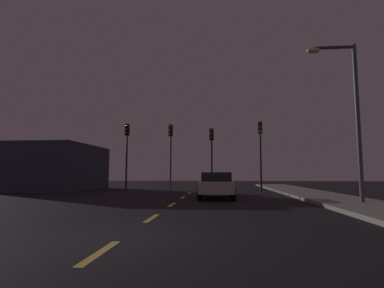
{
  "coord_description": "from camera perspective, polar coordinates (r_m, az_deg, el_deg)",
  "views": [
    {
      "loc": [
        1.98,
        -6.11,
        1.31
      ],
      "look_at": [
        0.25,
        13.04,
        3.23
      ],
      "focal_mm": 27.66,
      "sensor_mm": 36.0,
      "label": 1
    }
  ],
  "objects": [
    {
      "name": "traffic_signal_center_left",
      "position": [
        22.84,
        -4.15,
        -0.04
      ],
      "size": [
        0.32,
        0.38,
        5.09
      ],
      "color": "#4C4C51",
      "rests_on": "ground_plane"
    },
    {
      "name": "sidewalk_curb_right",
      "position": [
        14.27,
        28.37,
        -9.99
      ],
      "size": [
        3.0,
        40.0,
        0.15
      ],
      "primitive_type": "cube",
      "color": "gray",
      "rests_on": "ground_plane"
    },
    {
      "name": "lane_stripe_third",
      "position": [
        12.73,
        -3.88,
        -11.58
      ],
      "size": [
        0.16,
        1.6,
        0.01
      ],
      "primitive_type": "cube",
      "color": "#EACC4C",
      "rests_on": "ground_plane"
    },
    {
      "name": "storefront_left",
      "position": [
        25.98,
        -24.84,
        -4.15
      ],
      "size": [
        5.97,
        7.46,
        3.55
      ],
      "primitive_type": "cube",
      "color": "#333847",
      "rests_on": "ground_plane"
    },
    {
      "name": "lane_stripe_fifth",
      "position": [
        20.25,
        -0.46,
        -9.4
      ],
      "size": [
        0.16,
        1.6,
        0.01
      ],
      "primitive_type": "cube",
      "color": "#EACC4C",
      "rests_on": "ground_plane"
    },
    {
      "name": "street_lamp_right",
      "position": [
        14.18,
        27.99,
        6.52
      ],
      "size": [
        2.06,
        0.36,
        6.82
      ],
      "color": "#4C4C51",
      "rests_on": "ground_plane"
    },
    {
      "name": "traffic_signal_far_right",
      "position": [
        22.77,
        13.04,
        0.3
      ],
      "size": [
        0.32,
        0.38,
        5.21
      ],
      "color": "black",
      "rests_on": "ground_plane"
    },
    {
      "name": "lane_stripe_fourth",
      "position": [
        16.48,
        -1.77,
        -10.24
      ],
      "size": [
        0.16,
        1.6,
        0.01
      ],
      "primitive_type": "cube",
      "color": "#EACC4C",
      "rests_on": "ground_plane"
    },
    {
      "name": "lane_stripe_second",
      "position": [
        9.02,
        -7.79,
        -13.98
      ],
      "size": [
        0.16,
        1.6,
        0.01
      ],
      "primitive_type": "cube",
      "color": "#EACC4C",
      "rests_on": "ground_plane"
    },
    {
      "name": "ground_plane",
      "position": [
        13.32,
        -3.47,
        -11.34
      ],
      "size": [
        80.0,
        80.0,
        0.0
      ],
      "primitive_type": "plane",
      "color": "black"
    },
    {
      "name": "car_stopped_ahead",
      "position": [
        15.96,
        4.77,
        -7.83
      ],
      "size": [
        1.82,
        4.04,
        1.37
      ],
      "color": "beige",
      "rests_on": "ground_plane"
    },
    {
      "name": "traffic_signal_far_left",
      "position": [
        23.66,
        -12.46,
        0.03
      ],
      "size": [
        0.32,
        0.38,
        5.18
      ],
      "color": "#2D2D30",
      "rests_on": "ground_plane"
    },
    {
      "name": "lane_stripe_nearest",
      "position": [
        5.45,
        -17.31,
        -19.33
      ],
      "size": [
        0.16,
        1.6,
        0.01
      ],
      "primitive_type": "cube",
      "color": "#EACC4C",
      "rests_on": "ground_plane"
    },
    {
      "name": "traffic_signal_center_right",
      "position": [
        22.53,
        3.8,
        -0.54
      ],
      "size": [
        0.32,
        0.38,
        4.74
      ],
      "color": "black",
      "rests_on": "ground_plane"
    }
  ]
}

